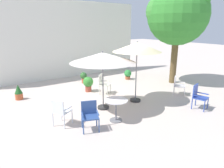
# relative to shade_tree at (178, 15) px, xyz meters

# --- Properties ---
(ground_plane) EXTENTS (60.00, 60.00, 0.00)m
(ground_plane) POSITION_rel_shade_tree_xyz_m (-4.41, -0.26, -3.62)
(ground_plane) COLOR beige
(villa_facade) EXTENTS (10.03, 0.30, 4.49)m
(villa_facade) POSITION_rel_shade_tree_xyz_m (-4.41, 4.61, -1.37)
(villa_facade) COLOR silver
(villa_facade) RESTS_ON ground
(shade_tree) EXTENTS (3.27, 3.11, 5.16)m
(shade_tree) POSITION_rel_shade_tree_xyz_m (0.00, 0.00, 0.00)
(shade_tree) COLOR brown
(shade_tree) RESTS_ON ground
(patio_umbrella_0) EXTENTS (1.94, 1.94, 2.50)m
(patio_umbrella_0) POSITION_rel_shade_tree_xyz_m (-3.67, -1.06, -1.39)
(patio_umbrella_0) COLOR #2D2D2D
(patio_umbrella_0) RESTS_ON ground
(patio_umbrella_1) EXTENTS (2.39, 2.39, 2.21)m
(patio_umbrella_1) POSITION_rel_shade_tree_xyz_m (-5.19, -0.94, -1.67)
(patio_umbrella_1) COLOR #2D2D2D
(patio_umbrella_1) RESTS_ON ground
(cafe_table_0) EXTENTS (0.78, 0.78, 0.74)m
(cafe_table_0) POSITION_rel_shade_tree_xyz_m (-5.40, -2.07, -3.10)
(cafe_table_0) COLOR white
(cafe_table_0) RESTS_ON ground
(patio_chair_0) EXTENTS (0.68, 0.68, 0.84)m
(patio_chair_0) POSITION_rel_shade_tree_xyz_m (-1.51, -1.51, -3.13)
(patio_chair_0) COLOR white
(patio_chair_0) RESTS_ON ground
(patio_chair_1) EXTENTS (0.64, 0.64, 0.88)m
(patio_chair_1) POSITION_rel_shade_tree_xyz_m (-7.03, -1.38, -3.09)
(patio_chair_1) COLOR white
(patio_chair_1) RESTS_ON ground
(patio_chair_2) EXTENTS (0.62, 0.58, 0.88)m
(patio_chair_2) POSITION_rel_shade_tree_xyz_m (-6.39, -2.07, -3.11)
(patio_chair_2) COLOR #32508F
(patio_chair_2) RESTS_ON ground
(patio_chair_3) EXTENTS (0.58, 0.59, 0.93)m
(patio_chair_3) POSITION_rel_shade_tree_xyz_m (-2.21, -3.00, -3.09)
(patio_chair_3) COLOR #2843A1
(patio_chair_3) RESTS_ON ground
(patio_chair_4) EXTENTS (0.62, 0.62, 0.92)m
(patio_chair_4) POSITION_rel_shade_tree_xyz_m (-4.25, 0.54, -3.09)
(patio_chair_4) COLOR silver
(patio_chair_4) RESTS_ON ground
(potted_plant_0) EXTENTS (0.37, 0.37, 0.61)m
(potted_plant_0) POSITION_rel_shade_tree_xyz_m (-4.18, 2.69, -3.25)
(potted_plant_0) COLOR #BB5739
(potted_plant_0) RESTS_ON ground
(potted_plant_1) EXTENTS (0.32, 0.32, 0.66)m
(potted_plant_1) POSITION_rel_shade_tree_xyz_m (-7.66, 1.95, -3.29)
(potted_plant_1) COLOR #BD5631
(potted_plant_1) RESTS_ON ground
(potted_plant_2) EXTENTS (0.49, 0.49, 0.72)m
(potted_plant_2) POSITION_rel_shade_tree_xyz_m (-4.68, 1.22, -3.20)
(potted_plant_2) COLOR #A34937
(potted_plant_2) RESTS_ON ground
(potted_plant_3) EXTENTS (0.42, 0.42, 0.57)m
(potted_plant_3) POSITION_rel_shade_tree_xyz_m (-1.66, 1.93, -3.31)
(potted_plant_3) COLOR #A75934
(potted_plant_3) RESTS_ON ground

